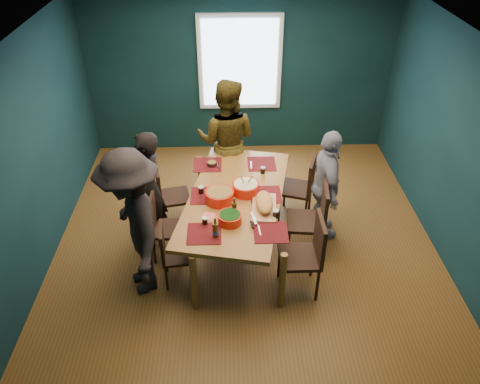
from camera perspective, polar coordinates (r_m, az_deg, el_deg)
The scene contains 26 objects.
room at distance 5.86m, azimuth 0.65°, elevation 6.59°, with size 5.01×5.01×2.71m.
dining_table at distance 5.77m, azimuth -0.50°, elevation -1.04°, with size 1.53×2.39×0.84m.
chair_left_far at distance 6.40m, azimuth -8.89°, elevation -0.01°, with size 0.49×0.49×0.92m.
chair_left_mid at distance 5.90m, azimuth -9.64°, elevation -3.82°, with size 0.41×0.41×0.87m.
chair_left_near at distance 5.54m, azimuth -8.41°, elevation -7.08°, with size 0.41×0.41×0.82m.
chair_right_far at distance 6.49m, azimuth 7.69°, elevation 0.98°, with size 0.55×0.55×0.97m.
chair_right_mid at distance 5.87m, azimuth 9.01°, elevation -2.87°, with size 0.51×0.51×1.02m.
chair_right_near at distance 5.37m, azimuth 8.36°, elevation -7.05°, with size 0.46×0.46×1.02m.
person_far_left at distance 6.00m, azimuth -11.09°, elevation 0.22°, with size 0.59×0.38×1.61m, color black.
person_back at distance 6.76m, azimuth -1.65°, elevation 6.31°, with size 0.89×0.69×1.83m, color black.
person_right at distance 6.11m, azimuth 10.48°, elevation 0.70°, with size 0.91×0.38×1.55m, color white.
person_near_left at distance 5.28m, azimuth -12.83°, elevation -3.92°, with size 1.19×0.68×1.84m, color black.
bowl_salad at distance 5.59m, azimuth -2.51°, elevation -0.47°, with size 0.34×0.34×0.14m.
bowl_dumpling at distance 5.73m, azimuth 0.69°, elevation 0.54°, with size 0.33×0.33×0.31m.
bowl_herbs at distance 5.26m, azimuth -1.24°, elevation -3.19°, with size 0.27×0.27×0.12m.
cutting_board at distance 5.48m, azimuth 2.96°, elevation -1.41°, with size 0.35×0.70×0.15m.
small_bowl at distance 6.30m, azimuth -3.44°, elevation 3.48°, with size 0.14×0.14×0.06m.
beer_bottle_a at distance 5.06m, azimuth -3.01°, elevation -4.67°, with size 0.07×0.07×0.26m.
beer_bottle_b at distance 5.36m, azimuth -0.69°, elevation -2.00°, with size 0.06×0.06×0.23m.
cola_glass_a at distance 5.26m, azimuth -4.32°, elevation -3.50°, with size 0.06×0.06×0.09m.
cola_glass_b at distance 5.36m, azimuth 4.38°, elevation -2.62°, with size 0.07×0.07×0.10m.
cola_glass_c at distance 6.13m, azimuth 2.80°, elevation 2.71°, with size 0.06×0.06×0.09m.
cola_glass_d at distance 5.75m, azimuth -4.78°, elevation 0.28°, with size 0.07×0.07×0.10m.
napkin_a at distance 5.79m, azimuth 3.38°, elevation 0.02°, with size 0.15×0.15×0.00m, color #E7616A.
napkin_b at distance 5.40m, azimuth -3.82°, elevation -2.96°, with size 0.14×0.14×0.00m, color #E7616A.
napkin_c at distance 5.16m, azimuth 3.73°, elevation -5.08°, with size 0.14×0.14×0.00m, color #E7616A.
Camera 1 is at (-0.23, -4.89, 4.16)m, focal length 35.00 mm.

